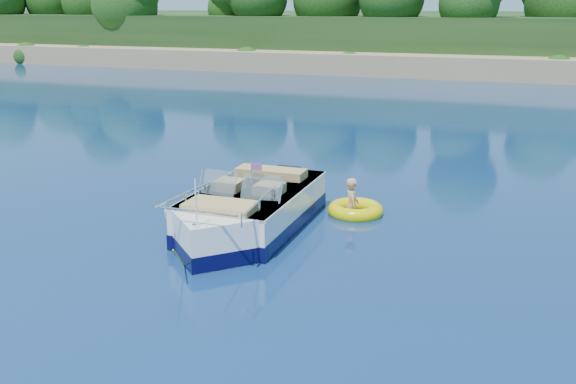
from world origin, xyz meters
name	(u,v)px	position (x,y,z in m)	size (l,w,h in m)	color
ground	(169,257)	(0.00, 0.00, 0.00)	(160.00, 160.00, 0.00)	#0A2148
shoreline	(469,42)	(0.00, 63.77, 0.98)	(170.00, 59.00, 6.00)	#967B57
motorboat	(247,215)	(0.84, 1.95, 0.39)	(2.21, 6.10, 2.03)	white
tow_tube	(355,210)	(2.78, 4.01, 0.09)	(1.57, 1.57, 0.36)	yellow
boy	(351,214)	(2.69, 3.96, 0.00)	(0.53, 0.34, 1.44)	tan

